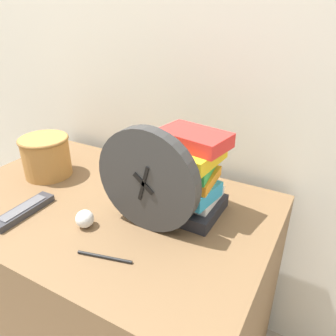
{
  "coord_description": "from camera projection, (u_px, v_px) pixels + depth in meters",
  "views": [
    {
      "loc": [
        0.6,
        -0.33,
        1.28
      ],
      "look_at": [
        0.21,
        0.37,
        0.88
      ],
      "focal_mm": 35.0,
      "sensor_mm": 36.0,
      "label": 1
    }
  ],
  "objects": [
    {
      "name": "basket",
      "position": [
        46.0,
        155.0,
        1.17
      ],
      "size": [
        0.17,
        0.17,
        0.15
      ],
      "color": "#B27A3D",
      "rests_on": "desk"
    },
    {
      "name": "desk",
      "position": [
        114.0,
        285.0,
        1.2
      ],
      "size": [
        1.03,
        0.67,
        0.71
      ],
      "color": "brown",
      "rests_on": "ground_plane"
    },
    {
      "name": "tv_remote",
      "position": [
        23.0,
        211.0,
        0.98
      ],
      "size": [
        0.05,
        0.2,
        0.02
      ],
      "color": "#333338",
      "rests_on": "desk"
    },
    {
      "name": "desk_clock",
      "position": [
        147.0,
        181.0,
        0.86
      ],
      "size": [
        0.3,
        0.04,
        0.3
      ],
      "color": "#333333",
      "rests_on": "desk"
    },
    {
      "name": "pen",
      "position": [
        105.0,
        257.0,
        0.81
      ],
      "size": [
        0.14,
        0.04,
        0.01
      ],
      "color": "black",
      "rests_on": "desk"
    },
    {
      "name": "wall_back",
      "position": [
        168.0,
        28.0,
        1.13
      ],
      "size": [
        6.0,
        0.04,
        2.4
      ],
      "color": "silver",
      "rests_on": "ground_plane"
    },
    {
      "name": "crumpled_paper_ball",
      "position": [
        85.0,
        219.0,
        0.92
      ],
      "size": [
        0.05,
        0.05,
        0.05
      ],
      "color": "white",
      "rests_on": "desk"
    },
    {
      "name": "book_stack",
      "position": [
        185.0,
        175.0,
        0.95
      ],
      "size": [
        0.24,
        0.19,
        0.25
      ],
      "color": "#232328",
      "rests_on": "desk"
    }
  ]
}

